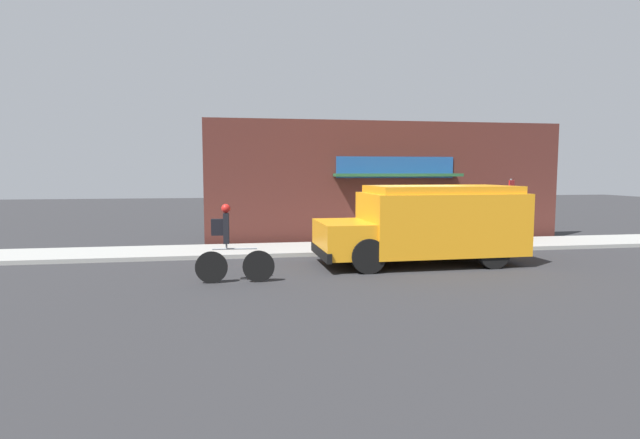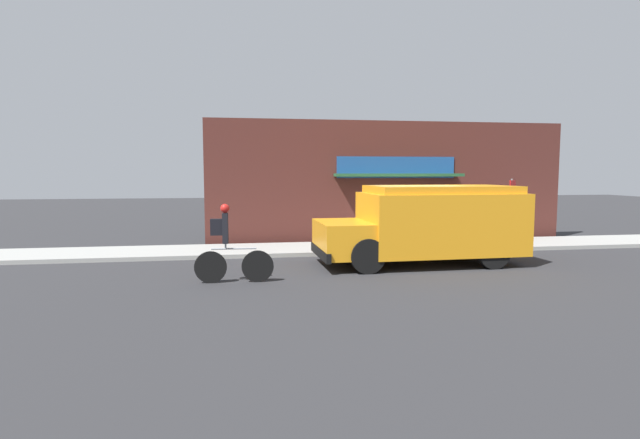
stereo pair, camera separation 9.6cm
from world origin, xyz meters
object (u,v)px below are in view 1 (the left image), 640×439
at_px(trash_bin, 474,229).
at_px(cyclist, 229,246).
at_px(stop_sign_post, 511,200).
at_px(school_bus, 428,223).

bearing_deg(trash_bin, cyclist, -151.67).
relative_size(stop_sign_post, trash_bin, 2.37).
height_order(school_bus, stop_sign_post, stop_sign_post).
bearing_deg(stop_sign_post, trash_bin, 152.95).
distance_m(cyclist, stop_sign_post, 9.70).
relative_size(school_bus, stop_sign_post, 2.55).
relative_size(cyclist, trash_bin, 1.97).
bearing_deg(school_bus, trash_bin, 43.99).
distance_m(school_bus, trash_bin, 3.94).
relative_size(cyclist, stop_sign_post, 0.83).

